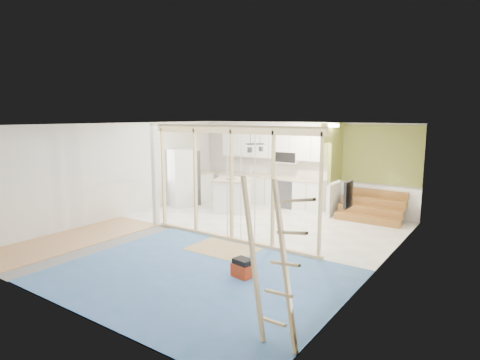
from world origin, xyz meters
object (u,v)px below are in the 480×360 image
Objects in this scene: ladder at (273,262)px; island at (233,195)px; toolbox at (243,269)px; fridge at (181,178)px.

island is at bearing 149.75° from ladder.
island is 3.23× the size of toolbox.
toolbox is at bearing 154.35° from ladder.
fridge is at bearing 167.96° from island.
fridge is 5.97m from toolbox.
toolbox is at bearing -14.60° from fridge.
fridge reaches higher than island.
island reaches higher than toolbox.
ladder is at bearing -16.83° from fridge.
fridge is at bearing 160.78° from ladder.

